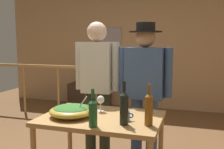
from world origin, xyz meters
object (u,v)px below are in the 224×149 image
(stair_railing, at_px, (83,83))
(wine_bottle_dark, at_px, (124,107))
(tv_console, at_px, (89,95))
(person_standing_right, at_px, (145,82))
(wine_glass, at_px, (101,100))
(person_standing_left, at_px, (97,80))
(flat_screen_tv, at_px, (89,74))
(wine_bottle_green, at_px, (93,112))
(mug_blue, at_px, (126,116))
(framed_picture, at_px, (109,37))
(serving_table, at_px, (102,125))
(salad_bowl, at_px, (72,110))
(wine_bottle_amber, at_px, (149,109))

(stair_railing, relative_size, wine_bottle_dark, 8.66)
(tv_console, relative_size, person_standing_right, 0.54)
(wine_glass, xyz_separation_m, person_standing_left, (-0.22, 0.50, 0.12))
(flat_screen_tv, distance_m, wine_bottle_green, 3.67)
(tv_console, distance_m, mug_blue, 3.61)
(wine_glass, bearing_deg, tv_console, 114.48)
(person_standing_left, bearing_deg, stair_railing, -64.67)
(framed_picture, height_order, serving_table, framed_picture)
(framed_picture, height_order, person_standing_left, framed_picture)
(person_standing_right, bearing_deg, person_standing_left, 3.86)
(flat_screen_tv, xyz_separation_m, person_standing_left, (1.12, -2.42, 0.24))
(wine_bottle_dark, bearing_deg, flat_screen_tv, 117.25)
(serving_table, bearing_deg, flat_screen_tv, 114.65)
(stair_railing, relative_size, wine_bottle_green, 10.11)
(tv_console, bearing_deg, serving_table, -65.57)
(wine_glass, relative_size, mug_blue, 1.47)
(stair_railing, relative_size, flat_screen_tv, 6.54)
(mug_blue, relative_size, person_standing_left, 0.07)
(person_standing_left, bearing_deg, wine_glass, 110.33)
(serving_table, relative_size, mug_blue, 10.02)
(stair_railing, xyz_separation_m, wine_bottle_dark, (1.44, -2.42, 0.23))
(framed_picture, relative_size, person_standing_left, 0.35)
(mug_blue, bearing_deg, person_standing_left, 127.32)
(stair_railing, bearing_deg, serving_table, -62.25)
(salad_bowl, height_order, wine_bottle_amber, wine_bottle_amber)
(flat_screen_tv, xyz_separation_m, salad_bowl, (1.14, -3.16, 0.07))
(person_standing_right, bearing_deg, serving_table, 69.84)
(tv_console, height_order, wine_bottle_amber, wine_bottle_amber)
(wine_bottle_dark, height_order, person_standing_left, person_standing_left)
(wine_glass, bearing_deg, wine_bottle_dark, -44.85)
(framed_picture, distance_m, mug_blue, 3.76)
(serving_table, xyz_separation_m, wine_bottle_dark, (0.26, -0.18, 0.23))
(framed_picture, height_order, wine_bottle_amber, framed_picture)
(stair_railing, height_order, person_standing_right, person_standing_right)
(wine_glass, xyz_separation_m, wine_bottle_dark, (0.33, -0.33, 0.04))
(salad_bowl, xyz_separation_m, wine_bottle_dark, (0.53, -0.08, 0.09))
(wine_bottle_dark, relative_size, person_standing_left, 0.22)
(serving_table, bearing_deg, person_standing_left, 114.02)
(tv_console, xyz_separation_m, wine_glass, (1.34, -2.95, 0.61))
(wine_bottle_dark, bearing_deg, tv_console, 117.03)
(wine_bottle_green, height_order, person_standing_right, person_standing_right)
(stair_railing, height_order, wine_bottle_green, wine_bottle_green)
(tv_console, distance_m, wine_glass, 3.30)
(tv_console, height_order, wine_glass, wine_glass)
(stair_railing, bearing_deg, framed_picture, 83.52)
(tv_console, height_order, salad_bowl, salad_bowl)
(wine_bottle_dark, bearing_deg, framed_picture, 110.21)
(serving_table, height_order, wine_bottle_green, wine_bottle_green)
(framed_picture, relative_size, mug_blue, 5.35)
(wine_glass, distance_m, wine_bottle_green, 0.47)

